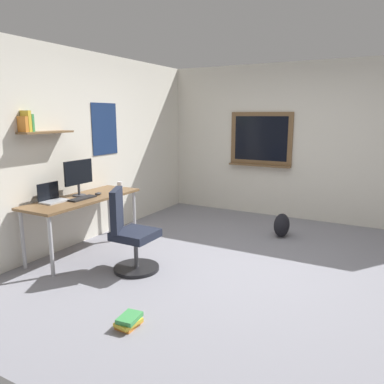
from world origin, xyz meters
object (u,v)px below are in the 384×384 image
(computer_mouse, at_px, (98,194))
(laptop, at_px, (52,197))
(office_chair, at_px, (130,236))
(book_stack_on_floor, at_px, (129,321))
(coffee_mug, at_px, (120,185))
(monitor_primary, at_px, (79,175))
(backpack, at_px, (282,225))
(keyboard, at_px, (83,198))
(desk, at_px, (83,203))

(computer_mouse, bearing_deg, laptop, 159.09)
(laptop, relative_size, computer_mouse, 2.98)
(office_chair, relative_size, book_stack_on_floor, 3.94)
(laptop, height_order, coffee_mug, laptop)
(monitor_primary, relative_size, backpack, 1.36)
(laptop, xyz_separation_m, computer_mouse, (0.56, -0.21, -0.04))
(monitor_primary, height_order, coffee_mug, monitor_primary)
(office_chair, distance_m, coffee_mug, 1.30)
(laptop, bearing_deg, office_chair, -80.99)
(office_chair, distance_m, book_stack_on_floor, 1.25)
(office_chair, xyz_separation_m, computer_mouse, (0.40, 0.81, 0.33))
(office_chair, xyz_separation_m, keyboard, (0.12, 0.81, 0.33))
(keyboard, height_order, backpack, keyboard)
(desk, bearing_deg, computer_mouse, -20.08)
(desk, relative_size, office_chair, 1.69)
(office_chair, distance_m, monitor_primary, 1.17)
(office_chair, distance_m, keyboard, 0.89)
(monitor_primary, height_order, backpack, monitor_primary)
(keyboard, bearing_deg, book_stack_on_floor, -125.07)
(monitor_primary, distance_m, backpack, 2.93)
(desk, height_order, coffee_mug, coffee_mug)
(backpack, bearing_deg, office_chair, 149.65)
(desk, xyz_separation_m, monitor_primary, (0.04, 0.09, 0.34))
(laptop, distance_m, computer_mouse, 0.60)
(desk, height_order, backpack, desk)
(desk, xyz_separation_m, keyboard, (-0.08, -0.07, 0.08))
(backpack, relative_size, book_stack_on_floor, 1.42)
(computer_mouse, relative_size, book_stack_on_floor, 0.43)
(laptop, height_order, keyboard, laptop)
(monitor_primary, xyz_separation_m, backpack, (1.79, -2.17, -0.82))
(monitor_primary, bearing_deg, desk, -113.29)
(laptop, distance_m, keyboard, 0.36)
(desk, xyz_separation_m, book_stack_on_floor, (-1.16, -1.61, -0.60))
(backpack, bearing_deg, desk, 131.41)
(coffee_mug, bearing_deg, desk, 178.14)
(keyboard, xyz_separation_m, computer_mouse, (0.28, 0.00, 0.01))
(laptop, bearing_deg, desk, -21.37)
(computer_mouse, relative_size, backpack, 0.30)
(desk, distance_m, keyboard, 0.14)
(keyboard, xyz_separation_m, book_stack_on_floor, (-1.08, -1.53, -0.68))
(monitor_primary, bearing_deg, keyboard, -125.96)
(laptop, relative_size, keyboard, 0.84)
(backpack, distance_m, book_stack_on_floor, 3.03)
(computer_mouse, height_order, coffee_mug, coffee_mug)
(desk, bearing_deg, book_stack_on_floor, -125.76)
(keyboard, distance_m, backpack, 2.83)
(computer_mouse, bearing_deg, book_stack_on_floor, -131.50)
(office_chair, height_order, computer_mouse, office_chair)
(computer_mouse, height_order, book_stack_on_floor, computer_mouse)
(backpack, bearing_deg, monitor_primary, 129.54)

